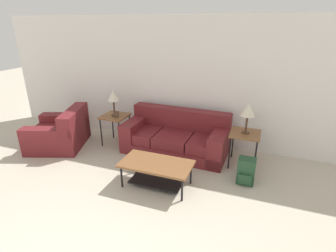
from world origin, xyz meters
name	(u,v)px	position (x,y,z in m)	size (l,w,h in m)	color
wall_back	(193,83)	(0.00, 4.38, 1.30)	(9.09, 0.06, 2.60)	white
couch	(176,138)	(-0.16, 3.82, 0.29)	(2.06, 0.98, 0.82)	maroon
armchair	(60,133)	(-2.52, 3.22, 0.28)	(1.33, 1.38, 0.80)	maroon
coffee_table	(156,169)	(-0.06, 2.57, 0.30)	(1.12, 0.59, 0.41)	brown
side_table_left	(115,119)	(-1.48, 3.73, 0.57)	(0.52, 0.53, 0.64)	brown
side_table_right	(245,136)	(1.16, 3.73, 0.57)	(0.52, 0.53, 0.64)	brown
table_lamp_left	(113,96)	(-1.48, 3.73, 1.05)	(0.25, 0.25, 0.54)	#472D1E
table_lamp_right	(248,110)	(1.16, 3.73, 1.05)	(0.25, 0.25, 0.54)	#472D1E
backpack	(246,171)	(1.26, 3.14, 0.21)	(0.27, 0.29, 0.43)	#23472D
picture_frame	(116,114)	(-1.39, 3.65, 0.70)	(0.10, 0.04, 0.13)	#4C3828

